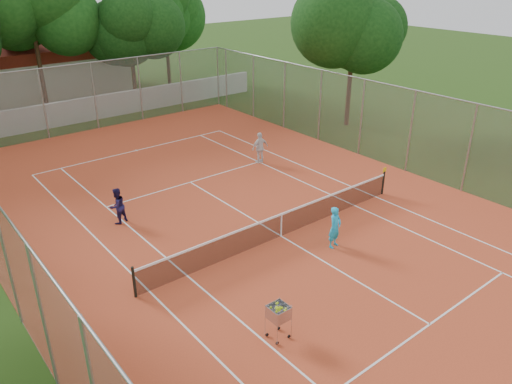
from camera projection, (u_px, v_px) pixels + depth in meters
ground at (281, 237)px, 18.68m from camera, size 120.00×120.00×0.00m
court_pad at (281, 236)px, 18.68m from camera, size 18.00×34.00×0.02m
court_lines at (281, 236)px, 18.67m from camera, size 10.98×23.78×0.01m
tennis_net at (281, 225)px, 18.47m from camera, size 11.88×0.10×0.98m
perimeter_fence at (282, 188)px, 17.84m from camera, size 18.00×34.00×4.00m
boundary_wall at (85, 110)px, 31.81m from camera, size 26.00×0.30×1.50m
clubhouse at (5, 67)px, 37.14m from camera, size 16.40×9.00×4.40m
tropical_trees at (57, 35)px, 32.14m from camera, size 29.00×19.00×10.00m
player_near at (335, 227)px, 17.70m from camera, size 0.63×0.48×1.55m
player_far_left at (117, 206)px, 19.33m from camera, size 0.84×0.74×1.46m
player_far_right at (260, 148)px, 25.15m from camera, size 0.96×0.47×1.59m
ball_hopper at (278, 321)px, 13.42m from camera, size 0.64×0.64×1.14m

